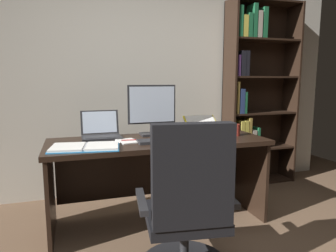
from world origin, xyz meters
TOP-DOWN VIEW (x-y plane):
  - wall_back at (0.00, 2.06)m, footprint 4.64×0.12m
  - desk at (-0.15, 1.22)m, footprint 1.87×0.70m
  - bookshelf at (1.23, 1.83)m, footprint 0.89×0.30m
  - office_chair at (-0.20, 0.31)m, footprint 0.66×0.60m
  - monitor at (-0.15, 1.36)m, footprint 0.45×0.16m
  - laptop at (-0.62, 1.36)m, footprint 0.34×0.28m
  - keyboard at (-0.15, 1.02)m, footprint 0.42×0.15m
  - computer_mouse at (0.15, 1.02)m, footprint 0.06×0.10m
  - reading_stand_with_book at (0.38, 1.41)m, footprint 0.33×0.24m
  - open_binder at (-0.78, 0.97)m, footprint 0.55×0.37m
  - notepad at (-0.43, 1.12)m, footprint 0.18×0.23m
  - pen at (-0.41, 1.12)m, footprint 0.14×0.02m
  - coffee_mug at (0.58, 1.10)m, footprint 0.08×0.08m

SIDE VIEW (x-z plane):
  - office_chair at x=-0.20m, z-range -0.08..0.95m
  - desk at x=-0.15m, z-range 0.18..0.93m
  - notepad at x=-0.43m, z-range 0.76..0.77m
  - open_binder at x=-0.78m, z-range 0.76..0.78m
  - keyboard at x=-0.15m, z-range 0.76..0.78m
  - pen at x=-0.41m, z-range 0.77..0.78m
  - computer_mouse at x=0.15m, z-range 0.76..0.80m
  - laptop at x=-0.62m, z-range 0.69..0.93m
  - coffee_mug at x=0.58m, z-range 0.76..0.87m
  - reading_stand_with_book at x=0.38m, z-range 0.76..0.91m
  - monitor at x=-0.15m, z-range 0.76..1.23m
  - bookshelf at x=1.23m, z-range -0.03..2.15m
  - wall_back at x=0.00m, z-range 0.00..2.57m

